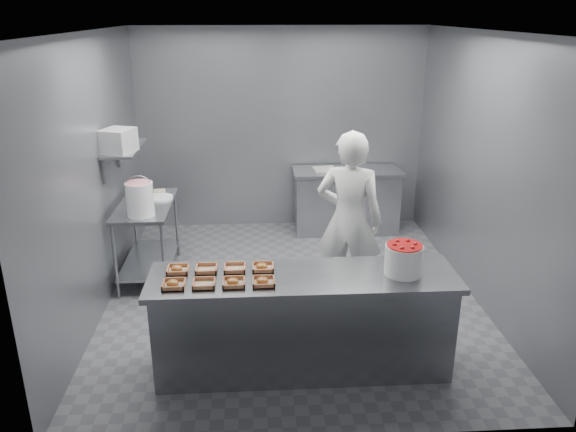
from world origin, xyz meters
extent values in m
plane|color=#4C4C51|center=(0.00, 0.00, 0.00)|extent=(4.50, 4.50, 0.00)
plane|color=white|center=(0.00, 0.00, 2.80)|extent=(4.50, 4.50, 0.00)
cube|color=slate|center=(0.00, 2.25, 1.40)|extent=(4.00, 0.04, 2.80)
cube|color=slate|center=(-2.00, 0.00, 1.40)|extent=(0.04, 4.50, 2.80)
cube|color=slate|center=(2.00, 0.00, 1.40)|extent=(0.04, 4.50, 2.80)
cube|color=slate|center=(0.00, -1.35, 0.88)|extent=(2.60, 0.70, 0.05)
cube|color=slate|center=(0.00, -1.35, 0.42)|extent=(2.50, 0.64, 0.85)
cube|color=slate|center=(-1.65, 0.60, 0.88)|extent=(0.60, 1.20, 0.04)
cube|color=slate|center=(-1.65, 0.60, 0.20)|extent=(0.56, 1.15, 0.03)
cylinder|color=slate|center=(-1.91, 0.04, 0.44)|extent=(0.04, 0.04, 0.88)
cylinder|color=slate|center=(-1.39, 0.04, 0.44)|extent=(0.04, 0.04, 0.88)
cylinder|color=slate|center=(-1.91, 1.16, 0.44)|extent=(0.04, 0.04, 0.88)
cylinder|color=slate|center=(-1.39, 1.16, 0.44)|extent=(0.04, 0.04, 0.88)
cube|color=slate|center=(0.90, 1.90, 0.88)|extent=(1.50, 0.60, 0.05)
cube|color=slate|center=(0.90, 1.90, 0.42)|extent=(1.44, 0.55, 0.85)
cube|color=slate|center=(-1.82, 0.60, 1.55)|extent=(0.35, 0.90, 0.03)
cube|color=tan|center=(-1.06, -1.49, 0.92)|extent=(0.18, 0.18, 0.04)
cube|color=white|center=(-1.01, -1.47, 0.91)|extent=(0.10, 0.06, 0.00)
ellipsoid|color=#B55E2D|center=(-1.07, -1.49, 0.93)|extent=(0.10, 0.10, 0.05)
cube|color=tan|center=(-0.82, -1.49, 0.92)|extent=(0.18, 0.18, 0.04)
cube|color=white|center=(-0.77, -1.47, 0.91)|extent=(0.10, 0.06, 0.00)
cube|color=tan|center=(-0.58, -1.49, 0.92)|extent=(0.18, 0.18, 0.04)
cube|color=white|center=(-0.53, -1.47, 0.91)|extent=(0.10, 0.06, 0.00)
ellipsoid|color=#B55E2D|center=(-0.59, -1.49, 0.93)|extent=(0.10, 0.10, 0.05)
cube|color=tan|center=(-0.34, -1.49, 0.92)|extent=(0.18, 0.18, 0.04)
cube|color=white|center=(-0.29, -1.47, 0.91)|extent=(0.10, 0.06, 0.00)
ellipsoid|color=#B55E2D|center=(-0.35, -1.49, 0.93)|extent=(0.10, 0.10, 0.05)
cube|color=tan|center=(-1.06, -1.21, 0.92)|extent=(0.18, 0.18, 0.04)
cube|color=white|center=(-1.01, -1.20, 0.91)|extent=(0.10, 0.06, 0.00)
ellipsoid|color=#B55E2D|center=(-1.07, -1.21, 0.93)|extent=(0.10, 0.10, 0.05)
cube|color=tan|center=(-0.82, -1.21, 0.92)|extent=(0.18, 0.18, 0.04)
cube|color=white|center=(-0.77, -1.20, 0.91)|extent=(0.10, 0.06, 0.00)
cube|color=tan|center=(-0.58, -1.21, 0.92)|extent=(0.18, 0.18, 0.04)
cube|color=white|center=(-0.53, -1.20, 0.91)|extent=(0.10, 0.06, 0.00)
cube|color=tan|center=(-0.34, -1.21, 0.92)|extent=(0.18, 0.18, 0.04)
cube|color=white|center=(-0.29, -1.20, 0.91)|extent=(0.10, 0.06, 0.00)
ellipsoid|color=#B55E2D|center=(-0.35, -1.21, 0.93)|extent=(0.10, 0.10, 0.05)
imported|color=silver|center=(0.58, -0.19, 0.94)|extent=(0.80, 0.65, 1.88)
cylinder|color=white|center=(0.84, -1.37, 1.03)|extent=(0.32, 0.32, 0.25)
cylinder|color=red|center=(0.84, -1.37, 1.14)|extent=(0.30, 0.30, 0.04)
cylinder|color=white|center=(-1.62, 0.22, 1.08)|extent=(0.29, 0.29, 0.37)
cylinder|color=#D56A72|center=(-1.62, 0.22, 1.26)|extent=(0.27, 0.27, 0.02)
torus|color=slate|center=(-1.62, 0.22, 1.19)|extent=(0.31, 0.01, 0.31)
cylinder|color=white|center=(-1.51, 0.79, 0.91)|extent=(0.37, 0.37, 0.02)
cube|color=#CCB28C|center=(-1.56, 1.04, 0.91)|extent=(0.17, 0.15, 0.02)
cube|color=gray|center=(-1.82, 0.37, 1.69)|extent=(0.38, 0.41, 0.25)
cube|color=silver|center=(0.59, 1.90, 0.92)|extent=(0.33, 0.26, 0.04)
camera|label=1|loc=(-0.39, -5.57, 2.98)|focal=35.00mm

